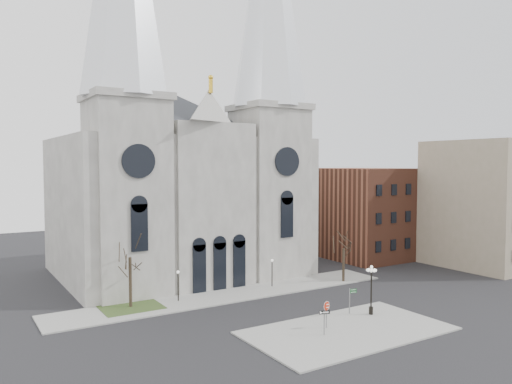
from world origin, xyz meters
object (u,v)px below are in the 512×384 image
street_name_sign (350,299)px  globe_lamp (371,284)px  stop_sign (326,309)px  one_way_sign (324,317)px

street_name_sign → globe_lamp: bearing=-27.9°
stop_sign → one_way_sign: bearing=-125.3°
stop_sign → globe_lamp: size_ratio=0.51×
globe_lamp → stop_sign: bearing=-172.7°
one_way_sign → street_name_sign: bearing=47.7°
stop_sign → one_way_sign: size_ratio=1.10×
stop_sign → one_way_sign: 1.84m
street_name_sign → one_way_sign: bearing=-139.0°
stop_sign → street_name_sign: 5.18m
globe_lamp → one_way_sign: 7.99m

